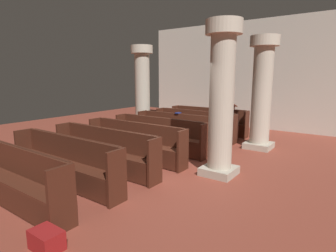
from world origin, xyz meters
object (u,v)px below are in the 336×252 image
object	(u,v)px
pew_row_4	(135,140)
lectern	(230,118)
pew_row_1	(195,124)
pillar_aisle_side	(262,91)
pew_row_2	(178,128)
pillar_aisle_rear	(222,98)
pew_row_7	(11,175)
hymn_book	(178,113)
pew_row_6	(65,160)
pillar_far_side	(142,88)
kneeler_box_red	(47,240)
pew_row_3	(159,134)
pew_row_0	(208,120)
pew_row_5	(104,149)

from	to	relation	value
pew_row_4	lectern	xyz separation A→B (m)	(0.35, 5.55, -0.07)
pew_row_1	pillar_aisle_side	distance (m)	2.65
pew_row_2	pillar_aisle_rear	distance (m)	3.24
pillar_aisle_rear	lectern	distance (m)	5.81
pew_row_7	pillar_aisle_rear	distance (m)	4.33
pew_row_7	hymn_book	size ratio (longest dim) A/B	14.93
pew_row_6	pillar_aisle_rear	distance (m)	3.56
pillar_far_side	kneeler_box_red	xyz separation A→B (m)	(4.01, -6.57, -1.63)
pew_row_7	kneeler_box_red	size ratio (longest dim) A/B	7.21
pew_row_6	kneeler_box_red	bearing A→B (deg)	-40.43
pew_row_1	pew_row_3	world-z (taller)	same
pillar_aisle_rear	pew_row_3	bearing A→B (deg)	161.02
pew_row_0	pew_row_7	world-z (taller)	same
pew_row_7	pillar_aisle_rear	world-z (taller)	pillar_aisle_rear
pew_row_5	pillar_aisle_side	xyz separation A→B (m)	(2.35, 4.17, 1.23)
pillar_aisle_rear	hymn_book	distance (m)	3.31
pew_row_4	pillar_aisle_side	distance (m)	4.08
pew_row_1	pew_row_3	bearing A→B (deg)	-90.00
pew_row_6	pillar_aisle_rear	world-z (taller)	pillar_aisle_rear
kneeler_box_red	pillar_far_side	bearing A→B (deg)	121.38
pew_row_2	pillar_far_side	xyz separation A→B (m)	(-2.30, 0.87, 1.23)
pew_row_4	pew_row_5	xyz separation A→B (m)	(0.00, -1.06, 0.00)
pew_row_1	pew_row_2	bearing A→B (deg)	-90.00
pew_row_4	hymn_book	distance (m)	2.36
lectern	pew_row_6	bearing A→B (deg)	-92.59
pew_row_2	pew_row_3	xyz separation A→B (m)	(0.00, -1.06, 0.00)
hymn_book	pew_row_5	bearing A→B (deg)	-87.59
pew_row_3	pillar_far_side	bearing A→B (deg)	139.89
pew_row_4	pew_row_7	size ratio (longest dim) A/B	1.00
pillar_far_side	pew_row_3	bearing A→B (deg)	-40.11
pew_row_6	pew_row_7	size ratio (longest dim) A/B	1.00
pillar_aisle_side	lectern	distance (m)	3.42
pew_row_4	pew_row_7	bearing A→B (deg)	-90.00
pew_row_1	pew_row_5	size ratio (longest dim) A/B	1.00
pew_row_4	pillar_far_side	world-z (taller)	pillar_far_side
lectern	kneeler_box_red	world-z (taller)	lectern
pew_row_6	pillar_aisle_rear	size ratio (longest dim) A/B	0.93
pew_row_0	pew_row_2	distance (m)	2.12
pew_row_4	pew_row_6	world-z (taller)	same
pew_row_2	kneeler_box_red	size ratio (longest dim) A/B	7.21
pew_row_3	pillar_aisle_rear	world-z (taller)	pillar_aisle_rear
pew_row_4	pillar_aisle_rear	distance (m)	2.66
pew_row_0	pew_row_5	bearing A→B (deg)	-90.00
pew_row_4	pew_row_0	bearing A→B (deg)	90.00
kneeler_box_red	pillar_aisle_rear	bearing A→B (deg)	80.57
pew_row_5	pillar_far_side	distance (m)	4.82
pillar_aisle_side	pew_row_1	bearing A→B (deg)	178.27
pew_row_4	pew_row_6	xyz separation A→B (m)	(0.00, -2.12, 0.00)
pew_row_2	pillar_aisle_rear	world-z (taller)	pillar_aisle_rear
pew_row_6	pillar_aisle_side	xyz separation A→B (m)	(2.35, 5.23, 1.23)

